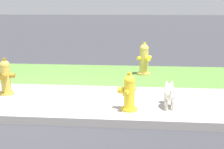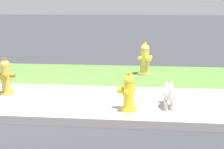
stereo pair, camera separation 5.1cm
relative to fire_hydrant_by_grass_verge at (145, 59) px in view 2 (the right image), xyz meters
The scene contains 8 objects.
ground_plane 3.07m from the fire_hydrant_by_grass_verge, 128.77° to the right, with size 120.00×120.00×0.00m, color #38383D.
sidewalk_pavement 3.07m from the fire_hydrant_by_grass_verge, 128.77° to the right, with size 18.00×2.15×0.01m, color #9E9993.
grass_verge 1.95m from the fire_hydrant_by_grass_verge, behind, with size 18.00×2.45×0.01m, color #568438.
street_curb 4.03m from the fire_hydrant_by_grass_verge, 118.38° to the right, with size 18.00×0.16×0.12m, color #9E9993.
fire_hydrant_by_grass_verge is the anchor object (origin of this frame).
fire_hydrant_mid_block 3.42m from the fire_hydrant_by_grass_verge, 141.67° to the right, with size 0.37×0.34×0.72m.
fire_hydrant_far_end 2.86m from the fire_hydrant_by_grass_verge, 95.28° to the right, with size 0.33×0.36×0.65m.
small_white_dog 2.65m from the fire_hydrant_by_grass_verge, 80.85° to the right, with size 0.22×0.56×0.44m.
Camera 2 is at (1.89, -5.38, 1.69)m, focal length 50.00 mm.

